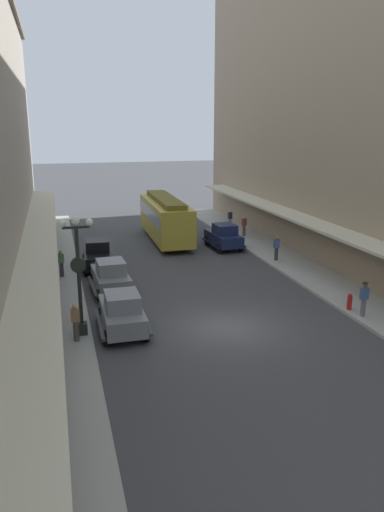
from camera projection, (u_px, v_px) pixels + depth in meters
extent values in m
plane|color=#424244|center=(227.00, 327.00, 22.40)|extent=(200.00, 200.00, 0.00)
cube|color=#A8A59E|center=(56.00, 345.00, 20.44)|extent=(3.00, 60.00, 0.15)
cube|color=#A8A59E|center=(371.00, 310.00, 24.33)|extent=(3.00, 60.00, 0.15)
cube|color=beige|center=(36.00, 279.00, 19.53)|extent=(1.80, 54.00, 0.16)
cube|color=#19234C|center=(223.00, 238.00, 36.49)|extent=(1.84, 3.96, 0.80)
cube|color=#19234C|center=(225.00, 229.00, 36.07)|extent=(1.50, 1.75, 0.70)
cube|color=#8C9EA8|center=(225.00, 229.00, 36.07)|extent=(1.43, 1.71, 0.42)
cube|color=#19234C|center=(213.00, 232.00, 38.44)|extent=(0.95, 0.39, 0.52)
cube|color=black|center=(211.00, 243.00, 36.30)|extent=(0.37, 3.52, 0.12)
cube|color=black|center=(235.00, 242.00, 36.85)|extent=(0.37, 3.52, 0.12)
cylinder|color=black|center=(207.00, 240.00, 37.62)|extent=(0.24, 0.69, 0.68)
cylinder|color=black|center=(227.00, 239.00, 38.09)|extent=(0.24, 0.69, 0.68)
cylinder|color=black|center=(220.00, 249.00, 35.10)|extent=(0.24, 0.69, 0.68)
cylinder|color=black|center=(241.00, 247.00, 35.58)|extent=(0.24, 0.69, 0.68)
cube|color=slate|center=(122.00, 315.00, 21.86)|extent=(1.72, 3.91, 0.80)
cube|color=slate|center=(122.00, 301.00, 21.43)|extent=(1.45, 1.71, 0.70)
cube|color=#8C9EA8|center=(122.00, 301.00, 21.43)|extent=(1.38, 1.67, 0.42)
cube|color=slate|center=(116.00, 298.00, 23.83)|extent=(0.94, 0.37, 0.52)
cube|color=#393A3D|center=(101.00, 324.00, 21.70)|extent=(0.26, 3.51, 0.12)
cube|color=#393A3D|center=(144.00, 320.00, 22.18)|extent=(0.26, 3.51, 0.12)
cylinder|color=black|center=(101.00, 314.00, 23.03)|extent=(0.22, 0.68, 0.68)
cylinder|color=black|center=(136.00, 311.00, 23.44)|extent=(0.22, 0.68, 0.68)
cylinder|color=black|center=(107.00, 338.00, 20.49)|extent=(0.22, 0.68, 0.68)
cylinder|color=black|center=(146.00, 334.00, 20.90)|extent=(0.22, 0.68, 0.68)
cube|color=slate|center=(111.00, 279.00, 26.94)|extent=(1.85, 3.96, 0.80)
cube|color=slate|center=(111.00, 267.00, 26.51)|extent=(1.50, 1.75, 0.70)
cube|color=#8C9EA8|center=(111.00, 267.00, 26.51)|extent=(1.43, 1.72, 0.42)
cube|color=slate|center=(105.00, 268.00, 28.88)|extent=(0.95, 0.39, 0.52)
cube|color=#393A3D|center=(93.00, 286.00, 26.74)|extent=(0.37, 3.52, 0.12)
cube|color=#393A3D|center=(128.00, 283.00, 27.30)|extent=(0.37, 3.52, 0.12)
cylinder|color=black|center=(93.00, 280.00, 28.06)|extent=(0.25, 0.69, 0.68)
cylinder|color=black|center=(121.00, 277.00, 28.53)|extent=(0.25, 0.69, 0.68)
cylinder|color=black|center=(99.00, 295.00, 25.55)|extent=(0.25, 0.69, 0.68)
cylinder|color=black|center=(130.00, 292.00, 26.02)|extent=(0.25, 0.69, 0.68)
cube|color=black|center=(98.00, 258.00, 31.24)|extent=(1.83, 3.96, 0.80)
cube|color=black|center=(97.00, 245.00, 31.28)|extent=(1.50, 1.75, 0.70)
cube|color=#8C9EA8|center=(97.00, 245.00, 31.28)|extent=(1.43, 1.71, 0.42)
cube|color=black|center=(100.00, 266.00, 29.23)|extent=(0.95, 0.39, 0.52)
cube|color=black|center=(113.00, 261.00, 31.54)|extent=(0.36, 3.52, 0.12)
cube|color=black|center=(83.00, 263.00, 31.11)|extent=(0.36, 3.52, 0.12)
cylinder|color=black|center=(113.00, 269.00, 30.25)|extent=(0.24, 0.69, 0.68)
cylinder|color=black|center=(86.00, 270.00, 29.88)|extent=(0.24, 0.69, 0.68)
cylinder|color=black|center=(109.00, 257.00, 32.81)|extent=(0.24, 0.69, 0.68)
cylinder|color=black|center=(85.00, 259.00, 32.44)|extent=(0.24, 0.69, 0.68)
cube|color=gold|center=(166.00, 219.00, 38.47)|extent=(2.72, 9.66, 2.70)
cube|color=brown|center=(165.00, 199.00, 38.07)|extent=(1.70, 8.67, 0.36)
cube|color=#8C9EA8|center=(165.00, 213.00, 38.35)|extent=(2.73, 8.89, 0.95)
cube|color=black|center=(174.00, 247.00, 36.18)|extent=(2.03, 1.25, 0.40)
cube|color=black|center=(159.00, 231.00, 41.57)|extent=(2.03, 1.25, 0.40)
cube|color=black|center=(82.00, 328.00, 21.29)|extent=(0.44, 0.44, 0.50)
cylinder|color=black|center=(79.00, 276.00, 20.68)|extent=(0.16, 0.16, 4.20)
cube|color=black|center=(76.00, 227.00, 20.13)|extent=(1.10, 0.10, 0.10)
sphere|color=white|center=(62.00, 224.00, 19.95)|extent=(0.32, 0.32, 0.32)
sphere|color=white|center=(89.00, 222.00, 20.23)|extent=(0.32, 0.32, 0.32)
sphere|color=white|center=(75.00, 221.00, 20.06)|extent=(0.36, 0.36, 0.36)
cylinder|color=black|center=(78.00, 265.00, 20.55)|extent=(0.64, 0.18, 0.64)
cylinder|color=silver|center=(78.00, 264.00, 20.64)|extent=(0.56, 0.02, 0.56)
cylinder|color=#B21E19|center=(349.00, 303.00, 24.06)|extent=(0.24, 0.24, 0.70)
sphere|color=#B21E19|center=(350.00, 295.00, 23.96)|extent=(0.20, 0.20, 0.20)
cylinder|color=slate|center=(230.00, 223.00, 42.70)|extent=(0.24, 0.24, 0.85)
cube|color=#26262D|center=(230.00, 215.00, 42.51)|extent=(0.36, 0.22, 0.56)
sphere|color=beige|center=(230.00, 211.00, 42.41)|extent=(0.22, 0.22, 0.22)
cylinder|color=#2D2D33|center=(276.00, 254.00, 32.74)|extent=(0.24, 0.24, 0.85)
cube|color=#3F598C|center=(277.00, 244.00, 32.56)|extent=(0.36, 0.22, 0.56)
sphere|color=#9E7051|center=(277.00, 238.00, 32.46)|extent=(0.22, 0.22, 0.22)
cylinder|color=#4C4238|center=(76.00, 331.00, 20.59)|extent=(0.24, 0.24, 0.85)
cube|color=#8C6647|center=(75.00, 315.00, 20.41)|extent=(0.36, 0.22, 0.56)
sphere|color=tan|center=(75.00, 306.00, 20.30)|extent=(0.22, 0.22, 0.22)
cylinder|color=slate|center=(363.00, 308.00, 23.19)|extent=(0.24, 0.24, 0.85)
cube|color=#3F598C|center=(364.00, 294.00, 23.00)|extent=(0.36, 0.22, 0.56)
sphere|color=brown|center=(365.00, 285.00, 22.90)|extent=(0.22, 0.22, 0.22)
cylinder|color=black|center=(365.00, 283.00, 22.87)|extent=(0.28, 0.28, 0.04)
cylinder|color=#4C4238|center=(244.00, 231.00, 39.78)|extent=(0.24, 0.24, 0.85)
cube|color=maroon|center=(244.00, 222.00, 39.60)|extent=(0.36, 0.22, 0.56)
sphere|color=tan|center=(244.00, 217.00, 39.49)|extent=(0.22, 0.22, 0.22)
cylinder|color=#2D2D33|center=(62.00, 270.00, 29.23)|extent=(0.24, 0.24, 0.85)
cube|color=#4C724C|center=(61.00, 258.00, 29.05)|extent=(0.36, 0.22, 0.56)
sphere|color=tan|center=(60.00, 252.00, 28.94)|extent=(0.22, 0.22, 0.22)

